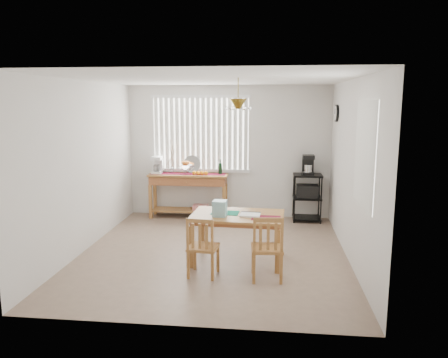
# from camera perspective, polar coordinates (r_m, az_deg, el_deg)

# --- Properties ---
(ground) EXTENTS (4.00, 4.50, 0.01)m
(ground) POSITION_cam_1_polar(r_m,az_deg,el_deg) (6.79, -1.36, -9.60)
(ground) COLOR #8F7460
(room_shell) EXTENTS (4.20, 4.70, 2.70)m
(room_shell) POSITION_cam_1_polar(r_m,az_deg,el_deg) (6.44, -1.38, 4.82)
(room_shell) COLOR silver
(room_shell) RESTS_ON ground
(sideboard) EXTENTS (1.56, 0.44, 0.88)m
(sideboard) POSITION_cam_1_polar(r_m,az_deg,el_deg) (8.66, -4.62, -0.78)
(sideboard) COLOR #A67038
(sideboard) RESTS_ON ground
(sideboard_items) EXTENTS (1.48, 0.37, 0.67)m
(sideboard_items) POSITION_cam_1_polar(r_m,az_deg,el_deg) (8.66, -6.22, 1.59)
(sideboard_items) COLOR maroon
(sideboard_items) RESTS_ON sideboard
(wire_cart) EXTENTS (0.54, 0.43, 0.91)m
(wire_cart) POSITION_cam_1_polar(r_m,az_deg,el_deg) (8.54, 10.81, -1.81)
(wire_cart) COLOR black
(wire_cart) RESTS_ON ground
(cart_items) EXTENTS (0.22, 0.26, 0.38)m
(cart_items) POSITION_cam_1_polar(r_m,az_deg,el_deg) (8.45, 10.92, 1.77)
(cart_items) COLOR black
(cart_items) RESTS_ON wire_cart
(dining_table) EXTENTS (1.35, 0.91, 0.70)m
(dining_table) POSITION_cam_1_polar(r_m,az_deg,el_deg) (6.26, 1.77, -5.34)
(dining_table) COLOR #A67038
(dining_table) RESTS_ON ground
(table_items) EXTENTS (1.00, 0.52, 0.22)m
(table_items) POSITION_cam_1_polar(r_m,az_deg,el_deg) (6.13, 0.46, -4.09)
(table_items) COLOR #157B5D
(table_items) RESTS_ON dining_table
(chair_left) EXTENTS (0.41, 0.41, 0.82)m
(chair_left) POSITION_cam_1_polar(r_m,az_deg,el_deg) (5.79, -2.82, -8.88)
(chair_left) COLOR #A67038
(chair_left) RESTS_ON ground
(chair_right) EXTENTS (0.43, 0.43, 0.87)m
(chair_right) POSITION_cam_1_polar(r_m,az_deg,el_deg) (5.69, 5.66, -9.00)
(chair_right) COLOR #A67038
(chair_right) RESTS_ON ground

